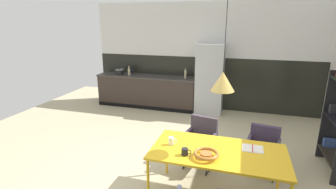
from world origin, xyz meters
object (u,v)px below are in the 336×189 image
bottle_vinegar_dark (185,74)px  bottle_wine_green (133,70)px  armchair_far_side (201,136)px  pendant_lamp_over_table_near (223,81)px  open_book (253,149)px  mug_wide_latte (185,152)px  fruit_bowl (206,154)px  dining_table (218,154)px  armchair_near_window (264,144)px  cooking_pot (120,72)px  mug_white_ceramic (172,141)px  refrigerator_column (210,79)px  bottle_oil_tall (129,72)px

bottle_vinegar_dark → bottle_wine_green: bearing=172.9°
armchair_far_side → pendant_lamp_over_table_near: 1.41m
open_book → mug_wide_latte: mug_wide_latte is taller
mug_wide_latte → armchair_far_side: bearing=87.9°
fruit_bowl → mug_wide_latte: bearing=-176.9°
dining_table → armchair_far_side: armchair_far_side is taller
armchair_near_window → fruit_bowl: (-0.76, -1.13, 0.31)m
cooking_pot → armchair_near_window: bearing=-33.7°
bottle_wine_green → armchair_near_window: bearing=-38.3°
fruit_bowl → mug_wide_latte: 0.26m
mug_white_ceramic → bottle_wine_green: bottle_wine_green is taller
bottle_wine_green → dining_table: bearing=-52.1°
refrigerator_column → armchair_far_side: (0.24, -2.67, -0.38)m
armchair_far_side → bottle_vinegar_dark: 2.83m
fruit_bowl → pendant_lamp_over_table_near: size_ratio=0.25×
mug_white_ceramic → bottle_vinegar_dark: 3.54m
refrigerator_column → mug_white_ceramic: size_ratio=15.04×
armchair_far_side → fruit_bowl: bearing=113.5°
open_book → mug_wide_latte: size_ratio=2.08×
cooking_pot → bottle_vinegar_dark: 1.93m
cooking_pot → bottle_wine_green: 0.38m
armchair_far_side → pendant_lamp_over_table_near: (0.35, -0.78, 1.12)m
dining_table → mug_wide_latte: size_ratio=13.45×
mug_wide_latte → pendant_lamp_over_table_near: size_ratio=0.10×
refrigerator_column → bottle_vinegar_dark: refrigerator_column is taller
fruit_bowl → cooking_pot: 4.77m
armchair_far_side → mug_wide_latte: bearing=99.2°
refrigerator_column → armchair_near_window: bearing=-64.7°
refrigerator_column → armchair_near_window: refrigerator_column is taller
bottle_wine_green → bottle_oil_tall: (0.01, -0.25, -0.01)m
open_book → mug_white_ceramic: bearing=-170.0°
armchair_near_window → mug_white_ceramic: bearing=45.9°
bottle_wine_green → mug_wide_latte: bearing=-57.7°
fruit_bowl → open_book: (0.55, 0.39, -0.04)m
mug_white_ceramic → cooking_pot: 4.30m
fruit_bowl → bottle_vinegar_dark: 3.86m
dining_table → fruit_bowl: fruit_bowl is taller
fruit_bowl → cooking_pot: bearing=129.6°
cooking_pot → open_book: bearing=-42.4°
mug_wide_latte → bottle_oil_tall: bearing=124.0°
bottle_vinegar_dark → mug_wide_latte: bearing=-77.1°
armchair_near_window → armchair_far_side: bearing=14.8°
armchair_far_side → bottle_vinegar_dark: bottle_vinegar_dark is taller
armchair_far_side → dining_table: bearing=124.3°
open_book → pendant_lamp_over_table_near: pendant_lamp_over_table_near is taller
refrigerator_column → mug_wide_latte: (0.20, -3.73, -0.13)m
dining_table → pendant_lamp_over_table_near: bearing=90.0°
armchair_near_window → bottle_oil_tall: (-3.48, 2.50, 0.51)m
bottle_vinegar_dark → pendant_lamp_over_table_near: pendant_lamp_over_table_near is taller
bottle_wine_green → bottle_oil_tall: bottle_wine_green is taller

